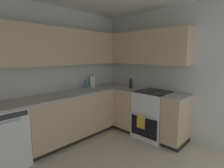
{
  "coord_description": "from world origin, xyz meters",
  "views": [
    {
      "loc": [
        -1.34,
        -1.46,
        1.6
      ],
      "look_at": [
        1.0,
        0.76,
        1.07
      ],
      "focal_mm": 28.29,
      "sensor_mm": 36.0,
      "label": 1
    }
  ],
  "objects_px": {
    "dishwasher": "(1,138)",
    "oven_range": "(153,114)",
    "soap_bottle": "(85,85)",
    "paper_towel_roll": "(93,82)",
    "oil_bottle": "(131,84)"
  },
  "relations": [
    {
      "from": "dishwasher",
      "to": "oven_range",
      "type": "distance_m",
      "value": 2.57
    },
    {
      "from": "soap_bottle",
      "to": "paper_towel_roll",
      "type": "bearing_deg",
      "value": -6.13
    },
    {
      "from": "dishwasher",
      "to": "oil_bottle",
      "type": "bearing_deg",
      "value": -12.79
    },
    {
      "from": "soap_bottle",
      "to": "paper_towel_roll",
      "type": "height_order",
      "value": "paper_towel_roll"
    },
    {
      "from": "oil_bottle",
      "to": "soap_bottle",
      "type": "bearing_deg",
      "value": 132.91
    },
    {
      "from": "dishwasher",
      "to": "soap_bottle",
      "type": "relative_size",
      "value": 4.73
    },
    {
      "from": "dishwasher",
      "to": "oil_bottle",
      "type": "relative_size",
      "value": 4.07
    },
    {
      "from": "soap_bottle",
      "to": "oil_bottle",
      "type": "xyz_separation_m",
      "value": [
        0.66,
        -0.71,
        0.02
      ]
    },
    {
      "from": "soap_bottle",
      "to": "paper_towel_roll",
      "type": "xyz_separation_m",
      "value": [
        0.19,
        -0.02,
        0.04
      ]
    },
    {
      "from": "soap_bottle",
      "to": "paper_towel_roll",
      "type": "distance_m",
      "value": 0.19
    },
    {
      "from": "soap_bottle",
      "to": "oil_bottle",
      "type": "relative_size",
      "value": 0.86
    },
    {
      "from": "dishwasher",
      "to": "paper_towel_roll",
      "type": "bearing_deg",
      "value": 4.96
    },
    {
      "from": "paper_towel_roll",
      "to": "oil_bottle",
      "type": "relative_size",
      "value": 1.43
    },
    {
      "from": "paper_towel_roll",
      "to": "oil_bottle",
      "type": "xyz_separation_m",
      "value": [
        0.47,
        -0.69,
        -0.02
      ]
    },
    {
      "from": "oven_range",
      "to": "paper_towel_roll",
      "type": "xyz_separation_m",
      "value": [
        -0.49,
        1.24,
        0.56
      ]
    }
  ]
}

